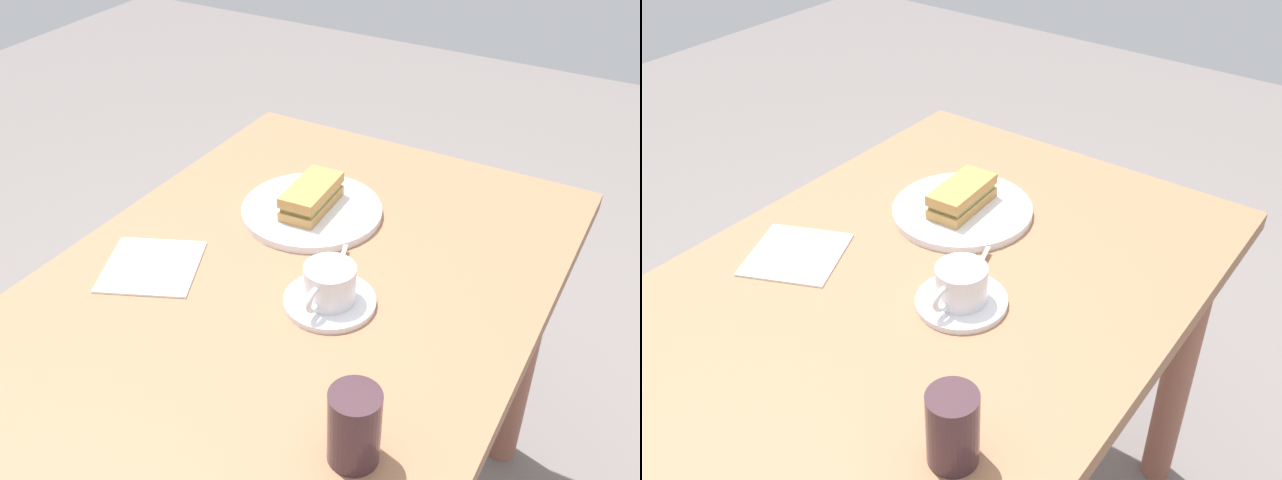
% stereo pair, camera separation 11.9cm
% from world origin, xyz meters
% --- Properties ---
extents(dining_table, '(1.04, 0.76, 0.71)m').
position_xyz_m(dining_table, '(0.00, 0.00, 0.59)').
color(dining_table, '#986747').
rests_on(dining_table, ground_plane).
extents(sandwich_plate, '(0.26, 0.26, 0.01)m').
position_xyz_m(sandwich_plate, '(-0.19, -0.07, 0.72)').
color(sandwich_plate, white).
rests_on(sandwich_plate, dining_table).
extents(sandwich_front, '(0.14, 0.07, 0.05)m').
position_xyz_m(sandwich_front, '(-0.19, -0.07, 0.75)').
color(sandwich_front, '#B68546').
rests_on(sandwich_front, sandwich_plate).
extents(coffee_saucer, '(0.14, 0.14, 0.01)m').
position_xyz_m(coffee_saucer, '(0.02, 0.08, 0.72)').
color(coffee_saucer, white).
rests_on(coffee_saucer, dining_table).
extents(coffee_cup, '(0.11, 0.08, 0.06)m').
position_xyz_m(coffee_cup, '(0.02, 0.08, 0.75)').
color(coffee_cup, white).
rests_on(coffee_cup, coffee_saucer).
extents(spoon, '(0.10, 0.04, 0.01)m').
position_xyz_m(spoon, '(-0.05, 0.06, 0.72)').
color(spoon, silver).
rests_on(spoon, coffee_saucer).
extents(napkin, '(0.20, 0.20, 0.00)m').
position_xyz_m(napkin, '(0.08, -0.22, 0.71)').
color(napkin, white).
rests_on(napkin, dining_table).
extents(drinking_glass, '(0.06, 0.06, 0.11)m').
position_xyz_m(drinking_glass, '(0.26, 0.24, 0.76)').
color(drinking_glass, '#3F282F').
rests_on(drinking_glass, dining_table).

